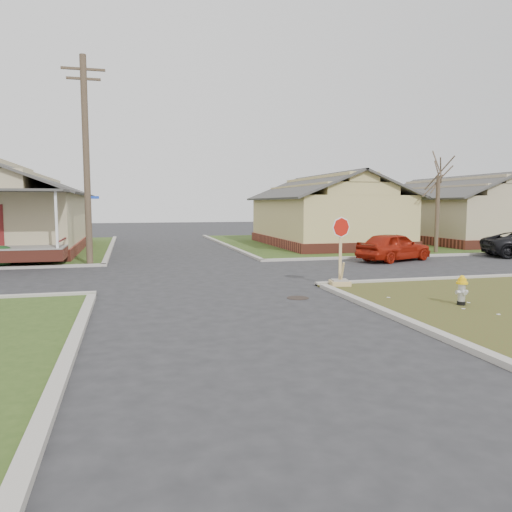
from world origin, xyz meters
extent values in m
plane|color=#262729|center=(0.00, 0.00, 0.00)|extent=(120.00, 120.00, 0.00)
cube|color=#304819|center=(22.00, 18.00, 0.03)|extent=(37.00, 19.00, 0.05)
cylinder|color=black|center=(2.20, -0.50, 0.01)|extent=(0.64, 0.64, 0.01)
cube|color=brown|center=(10.00, 16.50, 0.30)|extent=(7.20, 11.20, 0.60)
cube|color=tan|center=(10.00, 16.50, 1.90)|extent=(7.00, 11.00, 2.60)
cube|color=brown|center=(20.00, 16.50, 0.30)|extent=(7.20, 11.20, 0.60)
cube|color=tan|center=(20.00, 16.50, 1.90)|extent=(7.00, 11.00, 2.60)
cylinder|color=#493B2A|center=(-4.20, 8.90, 4.50)|extent=(0.28, 0.28, 9.00)
cube|color=#493B2A|center=(-4.20, 8.90, 8.40)|extent=(1.80, 0.10, 0.10)
cube|color=#493B2A|center=(-4.20, 8.90, 8.00)|extent=(1.40, 0.10, 0.10)
cylinder|color=#493B2A|center=(14.00, 10.20, 2.15)|extent=(0.22, 0.22, 4.20)
cylinder|color=black|center=(6.01, -2.73, 0.10)|extent=(0.22, 0.22, 0.10)
cylinder|color=silver|center=(6.01, -2.73, 0.38)|extent=(0.19, 0.19, 0.46)
sphere|color=silver|center=(6.01, -2.73, 0.60)|extent=(0.19, 0.19, 0.19)
cylinder|color=yellow|center=(6.01, -2.73, 0.64)|extent=(0.30, 0.30, 0.06)
cylinder|color=yellow|center=(6.01, -2.73, 0.71)|extent=(0.22, 0.22, 0.10)
sphere|color=yellow|center=(6.01, -2.73, 0.77)|extent=(0.15, 0.15, 0.15)
cube|color=tan|center=(4.20, 1.04, 0.13)|extent=(0.63, 0.63, 0.15)
cube|color=gray|center=(4.20, 1.04, 0.22)|extent=(0.50, 0.50, 0.04)
cube|color=tan|center=(4.20, 1.04, 1.21)|extent=(0.09, 0.05, 2.12)
cylinder|color=#B3130B|center=(4.20, 1.00, 1.97)|extent=(0.57, 0.25, 0.61)
cylinder|color=white|center=(4.20, 1.01, 1.97)|extent=(0.64, 0.28, 0.69)
imported|color=#A01B0B|center=(9.76, 7.34, 0.68)|extent=(4.32, 2.91, 1.37)
ellipsoid|color=#143917|center=(-7.72, 8.95, 0.53)|extent=(1.27, 1.04, 0.97)
camera|label=1|loc=(-2.51, -14.02, 2.73)|focal=35.00mm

